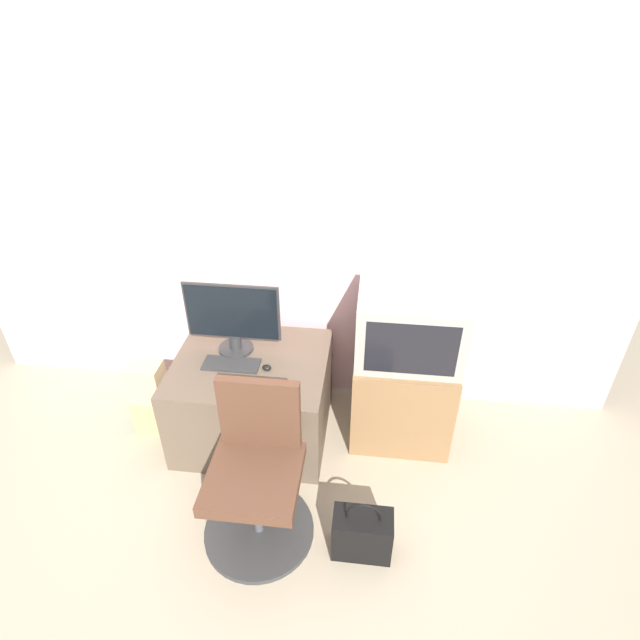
{
  "coord_description": "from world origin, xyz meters",
  "views": [
    {
      "loc": [
        0.54,
        -1.49,
        2.43
      ],
      "look_at": [
        0.25,
        0.94,
        0.83
      ],
      "focal_mm": 28.0,
      "sensor_mm": 36.0,
      "label": 1
    }
  ],
  "objects_px": {
    "mouse": "(267,368)",
    "crt_tv": "(410,325)",
    "cardboard_box_lower": "(154,412)",
    "handbag": "(362,534)",
    "keyboard": "(231,364)",
    "office_chair": "(257,479)",
    "main_monitor": "(233,317)"
  },
  "relations": [
    {
      "from": "mouse",
      "to": "crt_tv",
      "type": "relative_size",
      "value": 0.09
    },
    {
      "from": "cardboard_box_lower",
      "to": "handbag",
      "type": "height_order",
      "value": "handbag"
    },
    {
      "from": "mouse",
      "to": "crt_tv",
      "type": "bearing_deg",
      "value": 14.01
    },
    {
      "from": "keyboard",
      "to": "office_chair",
      "type": "bearing_deg",
      "value": -65.86
    },
    {
      "from": "main_monitor",
      "to": "crt_tv",
      "type": "bearing_deg",
      "value": 1.44
    },
    {
      "from": "main_monitor",
      "to": "cardboard_box_lower",
      "type": "height_order",
      "value": "main_monitor"
    },
    {
      "from": "crt_tv",
      "to": "office_chair",
      "type": "bearing_deg",
      "value": -132.47
    },
    {
      "from": "keyboard",
      "to": "crt_tv",
      "type": "height_order",
      "value": "crt_tv"
    },
    {
      "from": "keyboard",
      "to": "handbag",
      "type": "relative_size",
      "value": 0.92
    },
    {
      "from": "mouse",
      "to": "crt_tv",
      "type": "xyz_separation_m",
      "value": [
        0.82,
        0.2,
        0.23
      ]
    },
    {
      "from": "keyboard",
      "to": "crt_tv",
      "type": "bearing_deg",
      "value": 10.19
    },
    {
      "from": "keyboard",
      "to": "cardboard_box_lower",
      "type": "relative_size",
      "value": 1.33
    },
    {
      "from": "main_monitor",
      "to": "keyboard",
      "type": "relative_size",
      "value": 1.71
    },
    {
      "from": "mouse",
      "to": "handbag",
      "type": "relative_size",
      "value": 0.15
    },
    {
      "from": "mouse",
      "to": "office_chair",
      "type": "xyz_separation_m",
      "value": [
        0.07,
        -0.62,
        -0.23
      ]
    },
    {
      "from": "office_chair",
      "to": "main_monitor",
      "type": "bearing_deg",
      "value": 110.49
    },
    {
      "from": "main_monitor",
      "to": "keyboard",
      "type": "height_order",
      "value": "main_monitor"
    },
    {
      "from": "crt_tv",
      "to": "handbag",
      "type": "height_order",
      "value": "crt_tv"
    },
    {
      "from": "cardboard_box_lower",
      "to": "handbag",
      "type": "distance_m",
      "value": 1.58
    },
    {
      "from": "mouse",
      "to": "handbag",
      "type": "xyz_separation_m",
      "value": [
        0.61,
        -0.71,
        -0.46
      ]
    },
    {
      "from": "mouse",
      "to": "main_monitor",
      "type": "bearing_deg",
      "value": 142.54
    },
    {
      "from": "cardboard_box_lower",
      "to": "office_chair",
      "type": "bearing_deg",
      "value": -36.88
    },
    {
      "from": "handbag",
      "to": "keyboard",
      "type": "bearing_deg",
      "value": 139.07
    },
    {
      "from": "main_monitor",
      "to": "office_chair",
      "type": "distance_m",
      "value": 0.96
    },
    {
      "from": "office_chair",
      "to": "handbag",
      "type": "relative_size",
      "value": 2.41
    },
    {
      "from": "mouse",
      "to": "handbag",
      "type": "distance_m",
      "value": 1.04
    },
    {
      "from": "main_monitor",
      "to": "mouse",
      "type": "distance_m",
      "value": 0.37
    },
    {
      "from": "keyboard",
      "to": "mouse",
      "type": "distance_m",
      "value": 0.22
    },
    {
      "from": "main_monitor",
      "to": "keyboard",
      "type": "bearing_deg",
      "value": -85.55
    },
    {
      "from": "cardboard_box_lower",
      "to": "keyboard",
      "type": "bearing_deg",
      "value": -0.53
    },
    {
      "from": "cardboard_box_lower",
      "to": "crt_tv",
      "type": "bearing_deg",
      "value": 6.43
    },
    {
      "from": "main_monitor",
      "to": "crt_tv",
      "type": "xyz_separation_m",
      "value": [
        1.05,
        0.03,
        0.01
      ]
    }
  ]
}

